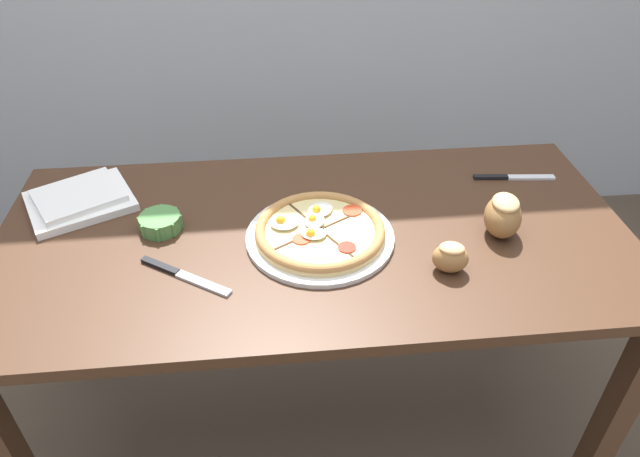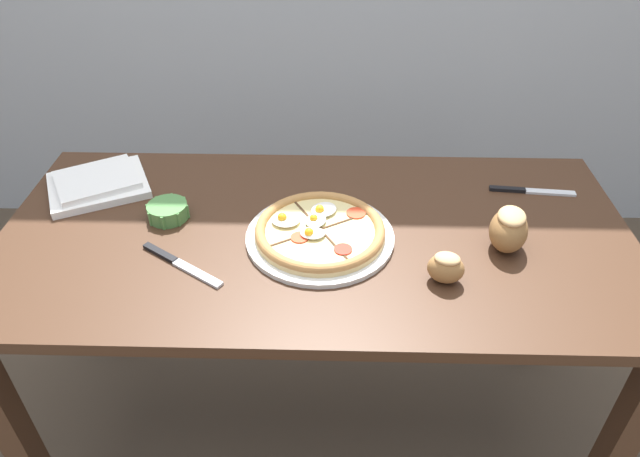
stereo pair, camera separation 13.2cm
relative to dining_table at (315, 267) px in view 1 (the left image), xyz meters
The scene contains 9 objects.
ground_plane 0.66m from the dining_table, ahead, with size 12.00×12.00×0.00m, color brown.
dining_table is the anchor object (origin of this frame).
pizza 0.13m from the dining_table, 69.03° to the right, with size 0.35×0.35×0.05m.
ramekin_bowl 0.39m from the dining_table, behind, with size 0.11×0.11×0.04m.
napkin_folded 0.62m from the dining_table, 163.34° to the left, with size 0.31×0.29×0.04m.
bread_piece_near 0.36m from the dining_table, 30.32° to the right, with size 0.09×0.07×0.07m.
bread_piece_mid 0.47m from the dining_table, ahead, with size 0.11×0.13×0.10m.
knife_main 0.60m from the dining_table, 18.39° to the left, with size 0.22×0.04×0.01m.
knife_spare 0.34m from the dining_table, 156.26° to the right, with size 0.21×0.15×0.01m.
Camera 1 is at (-0.09, -1.08, 1.60)m, focal length 32.00 mm.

